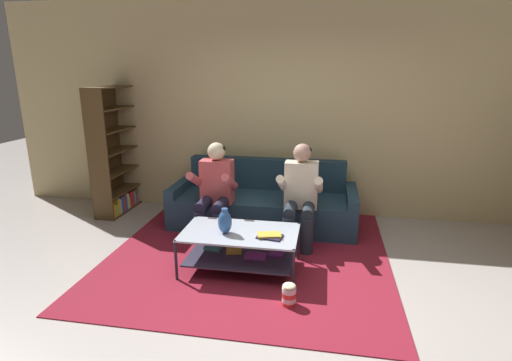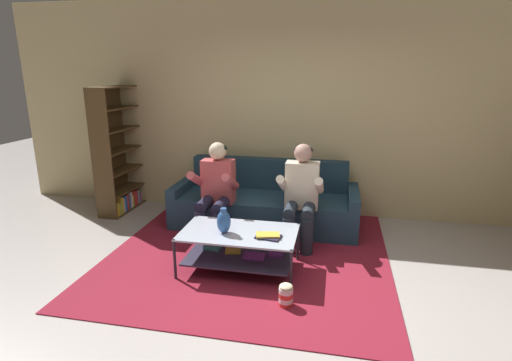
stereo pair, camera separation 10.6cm
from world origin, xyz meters
TOP-DOWN VIEW (x-y plane):
  - ground at (0.00, 0.00)m, footprint 16.80×16.80m
  - back_partition at (0.00, 2.46)m, footprint 8.40×0.12m
  - couch at (-0.36, 1.86)m, footprint 2.35×0.88m
  - person_seated_left at (-0.86, 1.34)m, footprint 0.50×0.58m
  - person_seated_right at (0.15, 1.34)m, footprint 0.50×0.58m
  - coffee_table at (-0.39, 0.58)m, footprint 1.15×0.66m
  - area_rug at (-0.37, 1.09)m, footprint 3.00×3.23m
  - vase at (-0.53, 0.51)m, footprint 0.14×0.14m
  - book_stack at (-0.08, 0.49)m, footprint 0.26×0.20m
  - bookshelf at (-2.53, 2.09)m, footprint 0.32×1.06m
  - popcorn_tub at (0.16, 0.02)m, footprint 0.12×0.12m

SIDE VIEW (x-z plane):
  - ground at x=0.00m, z-range 0.00..0.00m
  - area_rug at x=-0.37m, z-range 0.00..0.01m
  - popcorn_tub at x=0.16m, z-range 0.00..0.21m
  - couch at x=-0.36m, z-range -0.14..0.68m
  - coffee_table at x=-0.39m, z-range 0.07..0.48m
  - book_stack at x=-0.08m, z-range 0.42..0.45m
  - vase at x=-0.53m, z-range 0.41..0.67m
  - person_seated_left at x=-0.86m, z-range 0.05..1.19m
  - person_seated_right at x=0.15m, z-range 0.05..1.21m
  - bookshelf at x=-2.53m, z-range -0.17..1.59m
  - back_partition at x=0.00m, z-range 0.00..2.90m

